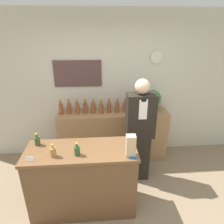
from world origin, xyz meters
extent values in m
cube|color=beige|center=(0.00, 2.00, 1.35)|extent=(5.20, 0.06, 2.70)
cube|color=#4F3635|center=(-0.55, 1.96, 1.63)|extent=(0.84, 0.02, 0.46)
cylinder|color=beige|center=(0.85, 1.95, 1.90)|extent=(0.22, 0.03, 0.22)
cube|color=#9E754C|center=(0.06, 1.73, 0.48)|extent=(2.01, 0.42, 0.96)
cube|color=brown|center=(-0.45, 0.56, 0.46)|extent=(1.39, 0.54, 0.93)
cube|color=brown|center=(-0.45, 0.56, 0.95)|extent=(1.42, 0.57, 0.04)
cylinder|color=tan|center=(-1.06, 0.34, 0.33)|extent=(0.07, 0.07, 0.26)
cylinder|color=#2D5123|center=(-0.65, 0.34, 0.33)|extent=(0.07, 0.07, 0.26)
cylinder|color=#2D5123|center=(-0.24, 0.34, 0.33)|extent=(0.07, 0.07, 0.26)
cylinder|color=#9E6B38|center=(0.17, 0.34, 0.33)|extent=(0.07, 0.07, 0.26)
cube|color=black|center=(0.44, 1.14, 0.40)|extent=(0.33, 0.26, 0.80)
cube|color=black|center=(0.44, 1.14, 1.14)|extent=(0.43, 0.26, 0.69)
cube|color=white|center=(0.44, 1.01, 1.30)|extent=(0.12, 0.01, 0.31)
cube|color=black|center=(0.44, 1.01, 1.44)|extent=(0.07, 0.01, 0.03)
sphere|color=#DBB293|center=(0.44, 1.14, 1.60)|extent=(0.23, 0.23, 0.23)
cylinder|color=#4C3D2D|center=(0.78, 1.75, 1.01)|extent=(0.17, 0.17, 0.12)
sphere|color=#2D6B2D|center=(0.78, 1.75, 1.20)|extent=(0.30, 0.30, 0.30)
cube|color=tan|center=(0.16, 0.38, 1.11)|extent=(0.12, 0.10, 0.27)
cube|color=#2D66A8|center=(0.18, 0.34, 0.98)|extent=(0.09, 0.06, 0.02)
cylinder|color=silver|center=(0.19, 0.34, 1.01)|extent=(0.06, 0.02, 0.06)
cube|color=white|center=(-1.02, 0.36, 1.00)|extent=(0.09, 0.02, 0.06)
cylinder|color=#324C23|center=(-1.02, 0.71, 1.03)|extent=(0.07, 0.07, 0.11)
cylinder|color=#324C23|center=(-1.02, 0.71, 1.10)|extent=(0.03, 0.03, 0.04)
cylinder|color=#B29933|center=(-1.02, 0.71, 1.13)|extent=(0.03, 0.03, 0.01)
cylinder|color=#A26F35|center=(-0.76, 0.44, 1.03)|extent=(0.07, 0.07, 0.11)
cylinder|color=#A26F35|center=(-0.76, 0.44, 1.10)|extent=(0.03, 0.03, 0.04)
cylinder|color=#B29933|center=(-0.76, 0.44, 1.13)|extent=(0.03, 0.03, 0.01)
cylinder|color=#2D502A|center=(-0.48, 0.44, 1.03)|extent=(0.07, 0.07, 0.11)
cylinder|color=#2D502A|center=(-0.48, 0.44, 1.10)|extent=(0.03, 0.03, 0.04)
cylinder|color=#B29933|center=(-0.48, 0.44, 1.13)|extent=(0.03, 0.03, 0.01)
cylinder|color=brown|center=(-0.86, 1.73, 1.05)|extent=(0.08, 0.08, 0.19)
cylinder|color=brown|center=(-0.86, 1.73, 1.18)|extent=(0.03, 0.03, 0.07)
cylinder|color=#B29933|center=(-0.86, 1.73, 1.23)|extent=(0.03, 0.03, 0.02)
cylinder|color=brown|center=(-0.72, 1.74, 1.05)|extent=(0.08, 0.08, 0.19)
cylinder|color=brown|center=(-0.72, 1.74, 1.18)|extent=(0.03, 0.03, 0.07)
cylinder|color=#B29933|center=(-0.72, 1.74, 1.23)|extent=(0.03, 0.03, 0.02)
cylinder|color=brown|center=(-0.58, 1.72, 1.05)|extent=(0.08, 0.08, 0.19)
cylinder|color=brown|center=(-0.58, 1.72, 1.18)|extent=(0.03, 0.03, 0.07)
cylinder|color=#B29933|center=(-0.58, 1.72, 1.23)|extent=(0.03, 0.03, 0.02)
cylinder|color=brown|center=(-0.44, 1.73, 1.05)|extent=(0.08, 0.08, 0.19)
cylinder|color=brown|center=(-0.44, 1.73, 1.18)|extent=(0.03, 0.03, 0.07)
cylinder|color=#B29933|center=(-0.44, 1.73, 1.23)|extent=(0.03, 0.03, 0.02)
cylinder|color=brown|center=(-0.29, 1.73, 1.05)|extent=(0.08, 0.08, 0.19)
cylinder|color=brown|center=(-0.29, 1.73, 1.18)|extent=(0.03, 0.03, 0.07)
cylinder|color=#B29933|center=(-0.29, 1.73, 1.23)|extent=(0.03, 0.03, 0.02)
cylinder|color=brown|center=(-0.15, 1.71, 1.05)|extent=(0.08, 0.08, 0.19)
cylinder|color=brown|center=(-0.15, 1.71, 1.18)|extent=(0.03, 0.03, 0.07)
cylinder|color=#B29933|center=(-0.15, 1.71, 1.23)|extent=(0.03, 0.03, 0.02)
cylinder|color=brown|center=(-0.01, 1.74, 1.05)|extent=(0.08, 0.08, 0.19)
cylinder|color=brown|center=(-0.01, 1.74, 1.18)|extent=(0.03, 0.03, 0.07)
cylinder|color=#B29933|center=(-0.01, 1.74, 1.23)|extent=(0.03, 0.03, 0.02)
cylinder|color=brown|center=(0.13, 1.73, 1.05)|extent=(0.08, 0.08, 0.19)
cylinder|color=brown|center=(0.13, 1.73, 1.18)|extent=(0.03, 0.03, 0.07)
cylinder|color=#B29933|center=(0.13, 1.73, 1.23)|extent=(0.03, 0.03, 0.02)
cylinder|color=brown|center=(0.28, 1.74, 1.05)|extent=(0.08, 0.08, 0.19)
cylinder|color=brown|center=(0.28, 1.74, 1.18)|extent=(0.03, 0.03, 0.07)
cylinder|color=#B29933|center=(0.28, 1.74, 1.23)|extent=(0.03, 0.03, 0.02)
cylinder|color=brown|center=(0.42, 1.72, 1.05)|extent=(0.08, 0.08, 0.19)
cylinder|color=brown|center=(0.42, 1.72, 1.18)|extent=(0.03, 0.03, 0.07)
cylinder|color=#B29933|center=(0.42, 1.72, 1.23)|extent=(0.03, 0.03, 0.02)
cylinder|color=brown|center=(0.56, 1.74, 1.05)|extent=(0.08, 0.08, 0.19)
cylinder|color=brown|center=(0.56, 1.74, 1.18)|extent=(0.03, 0.03, 0.07)
cylinder|color=#B29933|center=(0.56, 1.74, 1.23)|extent=(0.03, 0.03, 0.02)
camera|label=1|loc=(-0.22, -1.60, 2.40)|focal=32.00mm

